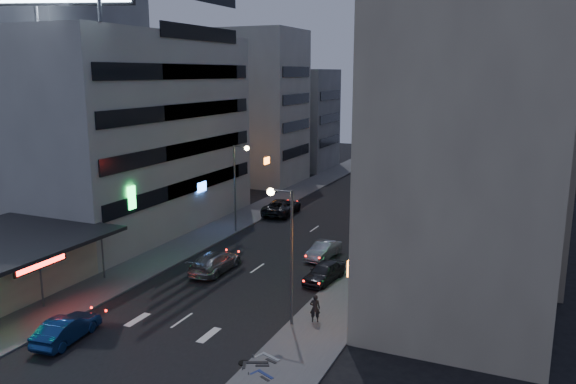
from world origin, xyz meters
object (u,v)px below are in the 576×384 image
Objects in this scene: parked_car_left at (282,207)px; scooter_blue at (275,368)px; scooter_black_b at (269,351)px; scooter_silver_b at (281,350)px; scooter_silver_a at (273,381)px; parked_car_right_mid at (323,250)px; parked_car_right_near at (324,272)px; parked_car_right_far at (386,207)px; person at (315,308)px; road_car_silver at (215,262)px; road_car_blue at (67,329)px.

parked_car_left is 3.48× the size of scooter_blue.
scooter_silver_b is at bearing -79.49° from scooter_black_b.
scooter_silver_a is at bearing -174.53° from scooter_black_b.
parked_car_right_mid reaches higher than scooter_silver_a.
parked_car_right_near is 0.87× the size of parked_car_right_far.
parked_car_right_mid is at bearing -12.98° from scooter_black_b.
parked_car_right_mid is 18.46m from scooter_blue.
person is 0.90× the size of scooter_silver_b.
parked_car_left reaches higher than scooter_silver_a.
road_car_blue is at bearing 81.64° from road_car_silver.
parked_car_right_far is at bearing -19.97° from scooter_black_b.
road_car_blue is 2.39× the size of scooter_silver_a.
parked_car_right_near is 2.50× the size of person.
parked_car_right_near is 2.49× the size of scooter_blue.
scooter_silver_a is at bearing 77.46° from person.
parked_car_right_mid is 2.11× the size of scooter_black_b.
person reaches higher than parked_car_right_far.
parked_car_left is at bearing -0.72° from scooter_black_b.
parked_car_right_far reaches higher than scooter_blue.
scooter_black_b is (1.38, -11.90, -0.01)m from parked_car_right_near.
parked_car_right_mid reaches higher than scooter_black_b.
parked_car_left is at bearing -80.62° from person.
scooter_silver_a is 2.80m from scooter_black_b.
road_car_blue is at bearing -99.73° from parked_car_right_far.
parked_car_left is 3.12× the size of scooter_silver_b.
road_car_silver reaches higher than parked_car_right_far.
parked_car_right_near reaches higher than road_car_blue.
scooter_silver_b is at bearing -2.73° from scooter_silver_a.
parked_car_right_far is 34.42m from scooter_blue.
parked_car_right_near is at bearing 119.70° from parked_car_left.
scooter_blue is at bearing 1.60° from scooter_silver_a.
parked_car_right_mid is at bearing -120.14° from road_car_blue.
scooter_silver_b is (0.53, 0.36, -0.01)m from scooter_black_b.
person reaches higher than parked_car_right_mid.
parked_car_right_near is at bearing -8.66° from scooter_silver_a.
road_car_silver is 2.88× the size of scooter_silver_a.
road_car_blue reaches higher than scooter_silver_b.
scooter_silver_a is (4.59, -19.09, 0.00)m from parked_car_right_mid.
road_car_silver reaches higher than scooter_silver_b.
parked_car_right_mid is 16.72m from scooter_silver_b.
scooter_black_b is 1.02× the size of scooter_silver_b.
scooter_silver_a reaches higher than scooter_blue.
person is (3.67, -11.33, 0.29)m from parked_car_right_mid.
parked_car_left is 30.52m from road_car_blue.
parked_car_right_mid is 11.92m from person.
scooter_blue is (0.49, -6.65, -0.33)m from person.
parked_car_right_near is at bearing -171.16° from road_car_silver.
person reaches higher than road_car_silver.
scooter_blue is (4.16, -17.99, -0.03)m from parked_car_right_mid.
parked_car_right_mid reaches higher than scooter_silver_b.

